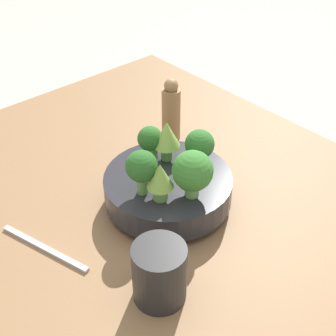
% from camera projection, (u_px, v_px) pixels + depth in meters
% --- Properties ---
extents(ground_plane, '(6.00, 6.00, 0.00)m').
position_uv_depth(ground_plane, '(142.00, 214.00, 0.90)').
color(ground_plane, '#ADA89E').
extents(table, '(1.00, 0.89, 0.03)m').
position_uv_depth(table, '(142.00, 208.00, 0.89)').
color(table, olive).
rests_on(table, ground_plane).
extents(bowl, '(0.23, 0.23, 0.06)m').
position_uv_depth(bowl, '(168.00, 188.00, 0.86)').
color(bowl, '#28282D').
rests_on(bowl, table).
extents(broccoli_floret_left, '(0.05, 0.05, 0.07)m').
position_uv_depth(broccoli_floret_left, '(150.00, 141.00, 0.87)').
color(broccoli_floret_left, '#7AB256').
rests_on(broccoli_floret_left, bowl).
extents(broccoli_floret_front, '(0.05, 0.05, 0.08)m').
position_uv_depth(broccoli_floret_front, '(142.00, 168.00, 0.77)').
color(broccoli_floret_front, '#6BA34C').
rests_on(broccoli_floret_front, bowl).
extents(broccoli_floret_right, '(0.07, 0.07, 0.09)m').
position_uv_depth(broccoli_floret_right, '(193.00, 172.00, 0.77)').
color(broccoli_floret_right, '#7AB256').
rests_on(broccoli_floret_right, bowl).
extents(broccoli_floret_back, '(0.05, 0.05, 0.07)m').
position_uv_depth(broccoli_floret_back, '(200.00, 146.00, 0.85)').
color(broccoli_floret_back, '#609347').
rests_on(broccoli_floret_back, bowl).
extents(romanesco_piece_near, '(0.05, 0.05, 0.07)m').
position_uv_depth(romanesco_piece_near, '(160.00, 178.00, 0.77)').
color(romanesco_piece_near, '#6BA34C').
rests_on(romanesco_piece_near, bowl).
extents(romanesco_piece_far, '(0.05, 0.05, 0.08)m').
position_uv_depth(romanesco_piece_far, '(167.00, 136.00, 0.85)').
color(romanesco_piece_far, '#609347').
rests_on(romanesco_piece_far, bowl).
extents(cup, '(0.08, 0.08, 0.10)m').
position_uv_depth(cup, '(159.00, 273.00, 0.68)').
color(cup, black).
rests_on(cup, table).
extents(pepper_mill, '(0.04, 0.04, 0.15)m').
position_uv_depth(pepper_mill, '(171.00, 111.00, 1.01)').
color(pepper_mill, '#997047').
rests_on(pepper_mill, table).
extents(fork, '(0.18, 0.06, 0.01)m').
position_uv_depth(fork, '(44.00, 248.00, 0.78)').
color(fork, '#B2B2B7').
rests_on(fork, table).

